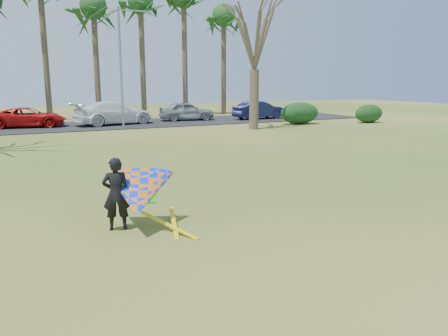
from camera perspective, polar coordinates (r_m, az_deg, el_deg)
name	(u,v)px	position (r m, az deg, el deg)	size (l,w,h in m)	color
ground	(263,232)	(9.86, 5.12, -8.38)	(100.00, 100.00, 0.00)	#2B5913
parking_strip	(87,126)	(33.45, -17.51, 5.29)	(46.00, 7.00, 0.06)	black
palm_6	(93,8)	(39.95, -16.71, 19.43)	(4.84, 4.84, 10.84)	#4C3E2E
palm_7	(140,3)	(40.92, -10.87, 20.45)	(4.84, 4.84, 11.54)	brown
palm_9	(224,17)	(43.63, -0.04, 19.18)	(4.84, 4.84, 10.84)	#48382B
bare_tree_right	(255,29)	(30.03, 4.07, 17.64)	(6.27, 6.27, 9.21)	#463A2A
streetlight	(123,62)	(30.75, -13.07, 13.31)	(2.28, 0.18, 8.00)	gray
hedge_near	(300,113)	(33.84, 9.86, 7.06)	(3.28, 1.48, 1.64)	#143818
hedge_far	(369,114)	(36.25, 18.39, 6.77)	(2.58, 1.21, 1.43)	#143715
car_2	(29,117)	(33.53, -24.15, 6.06)	(2.27, 4.91, 1.37)	#B2100E
car_3	(114,113)	(33.51, -14.22, 6.99)	(2.38, 5.84, 1.70)	white
car_4	(187,111)	(35.97, -4.91, 7.43)	(1.78, 4.43, 1.51)	gray
car_5	(259,110)	(37.38, 4.61, 7.57)	(1.57, 4.51, 1.49)	#171B46
kite_flyer	(137,194)	(9.94, -11.34, -3.30)	(2.13, 2.39, 2.02)	black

